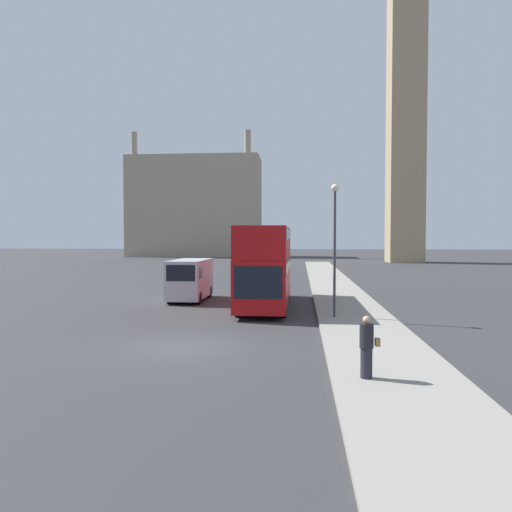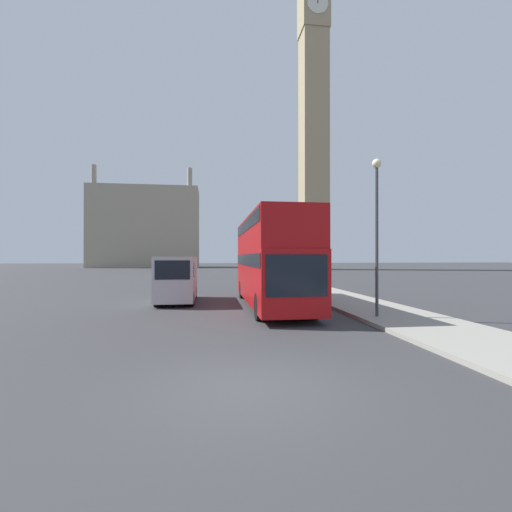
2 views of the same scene
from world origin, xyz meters
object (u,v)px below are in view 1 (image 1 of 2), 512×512
object	(u,v)px
red_double_decker_bus	(266,262)
white_van	(190,279)
street_lamp	(335,231)
pedestrian	(367,347)
clock_tower	(407,31)

from	to	relation	value
red_double_decker_bus	white_van	size ratio (longest dim) A/B	2.12
white_van	red_double_decker_bus	bearing A→B (deg)	-24.77
red_double_decker_bus	street_lamp	xyz separation A→B (m)	(3.52, -4.23, 1.71)
white_van	pedestrian	size ratio (longest dim) A/B	3.04
clock_tower	red_double_decker_bus	size ratio (longest dim) A/B	6.53
clock_tower	red_double_decker_bus	xyz separation A→B (m)	(-18.23, -52.12, -33.28)
clock_tower	pedestrian	xyz separation A→B (m)	(-14.55, -66.64, -34.78)
red_double_decker_bus	street_lamp	size ratio (longest dim) A/B	1.72
clock_tower	pedestrian	size ratio (longest dim) A/B	41.98
red_double_decker_bus	pedestrian	distance (m)	15.05
pedestrian	street_lamp	bearing A→B (deg)	90.85
pedestrian	street_lamp	world-z (taller)	street_lamp
clock_tower	red_double_decker_bus	distance (m)	64.47
pedestrian	street_lamp	distance (m)	10.78
clock_tower	red_double_decker_bus	world-z (taller)	clock_tower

